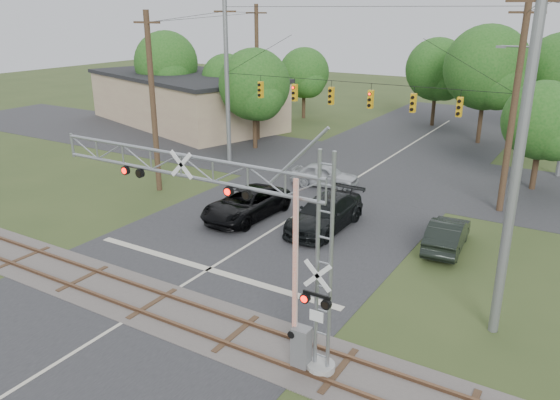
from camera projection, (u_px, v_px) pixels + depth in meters
The scene contains 14 objects.
ground at pixel (113, 329), 19.60m from camera, with size 160.00×160.00×0.00m, color #33431F.
road_main at pixel (264, 235), 27.66m from camera, with size 14.00×90.00×0.02m, color #28282A.
road_cross at pixel (370, 170), 38.95m from camera, with size 90.00×12.00×0.02m, color #28282A.
railroad_track at pixel (152, 304), 21.21m from camera, with size 90.00×3.20×0.17m.
crossing_gantry at pixel (232, 221), 17.36m from camera, with size 11.21×0.92×7.23m.
traffic_signal_span at pixel (364, 97), 33.38m from camera, with size 19.34×0.36×11.50m.
pickup_black at pixel (246, 204), 29.82m from camera, with size 2.64×5.72×1.59m, color black.
car_dark at pixel (325, 213), 28.32m from camera, with size 2.34×5.75×1.67m, color black.
sedan_silver at pixel (325, 175), 35.15m from camera, with size 1.75×4.34×1.48m, color #ADB1B5.
suv_dark at pixel (447, 234), 25.94m from camera, with size 1.56×4.46×1.47m, color black.
commercial_building at pixel (185, 99), 54.09m from camera, with size 23.00×16.39×4.86m.
streetlight at pixel (523, 107), 34.87m from camera, with size 2.36×0.25×8.84m.
utility_poles at pixel (418, 92), 34.18m from camera, with size 27.65×28.87×12.90m.
treeline at pixel (451, 76), 45.67m from camera, with size 57.31×22.60×9.78m.
Camera 1 is at (13.94, -11.37, 10.88)m, focal length 35.00 mm.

